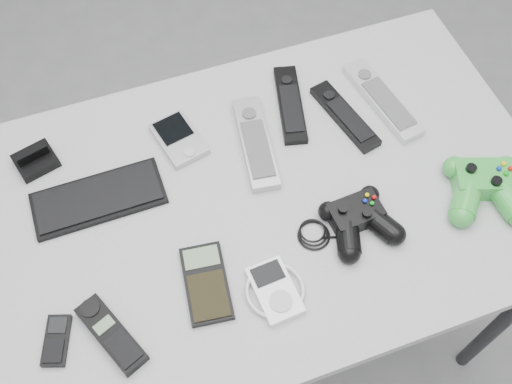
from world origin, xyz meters
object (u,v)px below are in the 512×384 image
object	(u,v)px
desk	(267,211)
remote_black_b	(290,104)
pda	(179,139)
mp3_player	(275,290)
pda_keyboard	(98,198)
mobile_phone	(56,340)
remote_silver_b	(382,99)
cordless_handset	(111,334)
remote_silver_a	(255,142)
calculator	(206,283)
controller_black	(359,219)
controller_green	(485,185)
remote_black_a	(345,116)

from	to	relation	value
desk	remote_black_b	size ratio (longest dim) A/B	5.45
pda	desk	bearing A→B (deg)	-67.64
pda	mp3_player	bearing A→B (deg)	-92.00
desk	pda_keyboard	bearing A→B (deg)	162.12
pda	mobile_phone	bearing A→B (deg)	-145.35
remote_black_b	remote_silver_b	distance (m)	0.20
remote_black_b	cordless_handset	xyz separation A→B (m)	(-0.47, -0.37, 0.00)
mp3_player	remote_silver_b	bearing A→B (deg)	37.96
remote_silver_a	calculator	bearing A→B (deg)	-117.50
desk	mp3_player	bearing A→B (deg)	-106.78
remote_silver_b	controller_black	size ratio (longest dim) A/B	1.00
mobile_phone	calculator	distance (m)	0.27
calculator	remote_black_b	bearing A→B (deg)	55.94
desk	mp3_player	xyz separation A→B (m)	(-0.06, -0.19, 0.07)
mobile_phone	controller_black	world-z (taller)	controller_black
remote_silver_b	cordless_handset	world-z (taller)	same
mobile_phone	controller_green	xyz separation A→B (m)	(0.83, 0.02, 0.02)
calculator	controller_green	world-z (taller)	controller_green
pda	remote_silver_b	bearing A→B (deg)	-18.57
mobile_phone	mp3_player	xyz separation A→B (m)	(0.38, -0.04, 0.00)
remote_black_b	cordless_handset	bearing A→B (deg)	-128.23
pda_keyboard	controller_green	size ratio (longest dim) A/B	1.51
remote_black_b	controller_black	xyz separation A→B (m)	(0.02, -0.31, 0.01)
desk	calculator	bearing A→B (deg)	-140.77
mobile_phone	calculator	world-z (taller)	same
controller_black	calculator	bearing A→B (deg)	-179.75
remote_black_a	calculator	bearing A→B (deg)	-158.51
pda	controller_green	size ratio (longest dim) A/B	0.73
pda_keyboard	cordless_handset	size ratio (longest dim) A/B	1.68
remote_black_b	mobile_phone	distance (m)	0.66
pda_keyboard	mobile_phone	distance (m)	0.28
desk	remote_black_a	distance (m)	0.26
desk	calculator	xyz separation A→B (m)	(-0.17, -0.14, 0.07)
remote_silver_b	mobile_phone	xyz separation A→B (m)	(-0.75, -0.29, -0.00)
remote_silver_b	mobile_phone	size ratio (longest dim) A/B	2.62
pda	remote_black_a	xyz separation A→B (m)	(0.35, -0.06, -0.00)
remote_black_a	controller_black	xyz separation A→B (m)	(-0.08, -0.24, 0.01)
pda_keyboard	remote_black_a	bearing A→B (deg)	2.03
controller_black	remote_silver_a	bearing A→B (deg)	113.35
remote_black_a	mp3_player	bearing A→B (deg)	-143.66
mobile_phone	remote_black_a	bearing A→B (deg)	41.50
pda_keyboard	pda	world-z (taller)	pda
mobile_phone	remote_black_b	bearing A→B (deg)	50.30
mobile_phone	mp3_player	distance (m)	0.38
pda_keyboard	calculator	world-z (taller)	same
remote_silver_a	remote_black_a	size ratio (longest dim) A/B	1.17
pda_keyboard	cordless_handset	world-z (taller)	cordless_handset
mobile_phone	calculator	xyz separation A→B (m)	(0.27, 0.01, 0.00)
remote_silver_a	mobile_phone	distance (m)	0.53
calculator	mp3_player	world-z (taller)	mp3_player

